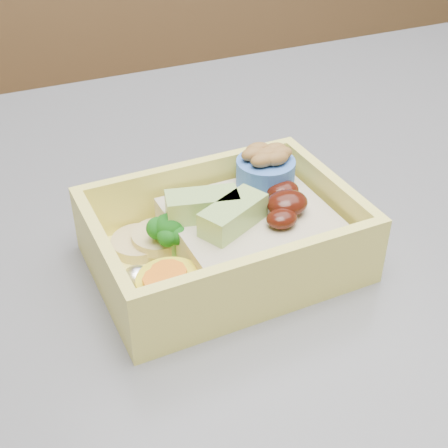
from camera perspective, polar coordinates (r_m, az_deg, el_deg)
name	(u,v)px	position (r m, az deg, el deg)	size (l,w,h in m)	color
bento_box	(230,234)	(0.41, 0.57, -0.92)	(0.17, 0.13, 0.06)	#FEF169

